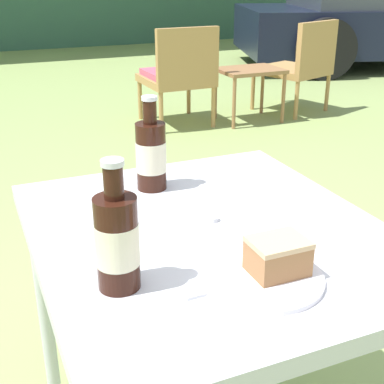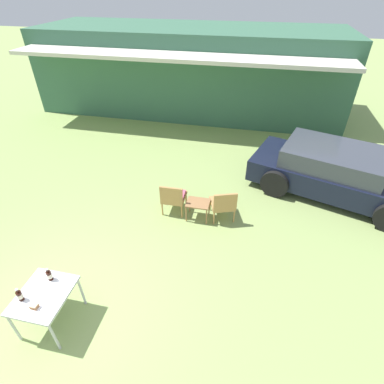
# 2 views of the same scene
# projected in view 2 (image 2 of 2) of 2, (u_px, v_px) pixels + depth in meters

# --- Properties ---
(ground_plane) EXTENTS (60.00, 60.00, 0.00)m
(ground_plane) POSITION_uv_depth(u_px,v_px,m) (55.00, 320.00, 4.95)
(ground_plane) COLOR #8CA35B
(cabin_building) EXTENTS (11.62, 5.00, 3.06)m
(cabin_building) POSITION_uv_depth(u_px,v_px,m) (191.00, 69.00, 11.99)
(cabin_building) COLOR #38664C
(cabin_building) RESTS_ON ground_plane
(parked_car) EXTENTS (4.52, 2.94, 1.22)m
(parked_car) POSITION_uv_depth(u_px,v_px,m) (336.00, 172.00, 7.51)
(parked_car) COLOR black
(parked_car) RESTS_ON ground_plane
(wicker_chair_cushioned) EXTENTS (0.53, 0.57, 0.82)m
(wicker_chair_cushioned) POSITION_uv_depth(u_px,v_px,m) (173.00, 197.00, 6.97)
(wicker_chair_cushioned) COLOR #B2844C
(wicker_chair_cushioned) RESTS_ON ground_plane
(wicker_chair_plain) EXTENTS (0.68, 0.70, 0.82)m
(wicker_chair_plain) POSITION_uv_depth(u_px,v_px,m) (223.00, 203.00, 6.75)
(wicker_chair_plain) COLOR #B2844C
(wicker_chair_plain) RESTS_ON ground_plane
(garden_side_table) EXTENTS (0.52, 0.41, 0.45)m
(garden_side_table) POSITION_uv_depth(u_px,v_px,m) (198.00, 204.00, 6.80)
(garden_side_table) COLOR #996B42
(garden_side_table) RESTS_ON ground_plane
(patio_table) EXTENTS (0.76, 0.87, 0.71)m
(patio_table) POSITION_uv_depth(u_px,v_px,m) (44.00, 297.00, 4.57)
(patio_table) COLOR silver
(patio_table) RESTS_ON ground_plane
(cake_on_plate) EXTENTS (0.23, 0.23, 0.08)m
(cake_on_plate) POSITION_uv_depth(u_px,v_px,m) (34.00, 307.00, 4.33)
(cake_on_plate) COLOR white
(cake_on_plate) RESTS_ON patio_table
(cola_bottle_near) EXTENTS (0.08, 0.08, 0.24)m
(cola_bottle_near) POSITION_uv_depth(u_px,v_px,m) (49.00, 275.00, 4.70)
(cola_bottle_near) COLOR black
(cola_bottle_near) RESTS_ON patio_table
(cola_bottle_far) EXTENTS (0.08, 0.08, 0.24)m
(cola_bottle_far) POSITION_uv_depth(u_px,v_px,m) (20.00, 296.00, 4.40)
(cola_bottle_far) COLOR black
(cola_bottle_far) RESTS_ON patio_table
(fork) EXTENTS (0.20, 0.01, 0.01)m
(fork) POSITION_uv_depth(u_px,v_px,m) (30.00, 307.00, 4.36)
(fork) COLOR silver
(fork) RESTS_ON patio_table
(loose_bottle_cap) EXTENTS (0.03, 0.03, 0.01)m
(loose_bottle_cap) POSITION_uv_depth(u_px,v_px,m) (45.00, 292.00, 4.55)
(loose_bottle_cap) COLOR silver
(loose_bottle_cap) RESTS_ON patio_table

